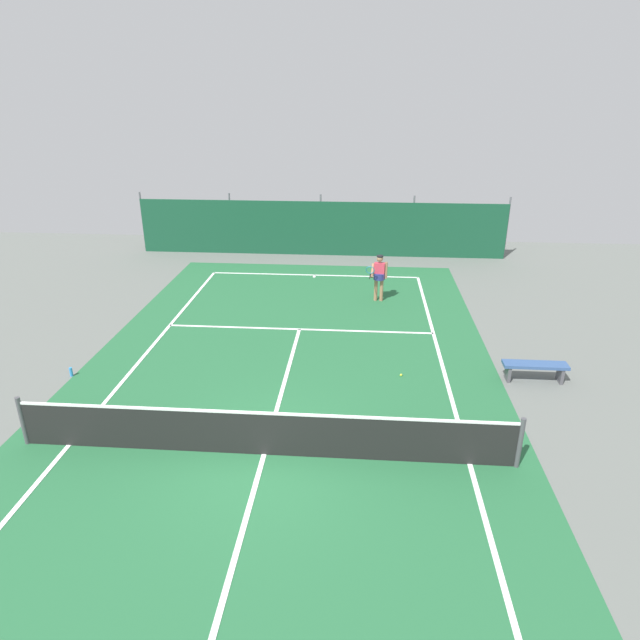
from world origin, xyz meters
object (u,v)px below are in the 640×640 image
tennis_net (263,433)px  tennis_ball_near_player (401,375)px  tennis_player (379,275)px  parked_car (293,222)px  courtside_bench (535,367)px  water_bottle (71,372)px

tennis_net → tennis_ball_near_player: size_ratio=153.33×
tennis_player → parked_car: bearing=-58.3°
courtside_bench → water_bottle: 11.88m
courtside_bench → parked_car: bearing=119.2°
courtside_bench → water_bottle: (-11.86, -0.68, -0.25)m
tennis_ball_near_player → water_bottle: water_bottle is taller
tennis_net → water_bottle: 6.29m
tennis_net → water_bottle: bearing=152.2°
parked_car → courtside_bench: parked_car is taller
tennis_ball_near_player → parked_car: (-4.57, 14.19, 0.81)m
parked_car → tennis_net: bearing=-82.8°
tennis_net → tennis_ball_near_player: (2.97, 3.58, -0.48)m
parked_car → courtside_bench: (7.92, -14.17, -0.46)m
tennis_ball_near_player → parked_car: size_ratio=0.02×
tennis_net → courtside_bench: (6.31, 3.60, -0.14)m
tennis_player → water_bottle: (-8.03, -6.24, -0.84)m
tennis_net → parked_car: bearing=95.2°
courtside_bench → tennis_net: bearing=-150.3°
tennis_player → courtside_bench: bearing=130.8°
water_bottle → courtside_bench: bearing=3.3°
tennis_ball_near_player → courtside_bench: (3.34, 0.02, 0.34)m
tennis_player → tennis_ball_near_player: (0.49, -5.59, -0.93)m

